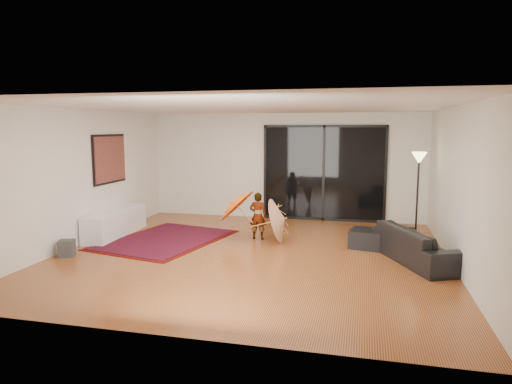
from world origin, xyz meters
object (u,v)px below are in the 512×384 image
(child, at_px, (258,216))
(media_console, at_px, (116,223))
(sofa, at_px, (418,244))
(ottoman, at_px, (367,238))

(child, bearing_deg, media_console, 7.45)
(media_console, relative_size, sofa, 0.97)
(ottoman, bearing_deg, sofa, -41.84)
(sofa, xyz_separation_m, ottoman, (-0.87, 0.78, -0.13))
(sofa, height_order, child, child)
(media_console, height_order, ottoman, media_console)
(ottoman, bearing_deg, child, 175.88)
(sofa, bearing_deg, media_console, 60.55)
(media_console, bearing_deg, child, 4.68)
(sofa, relative_size, ottoman, 3.37)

